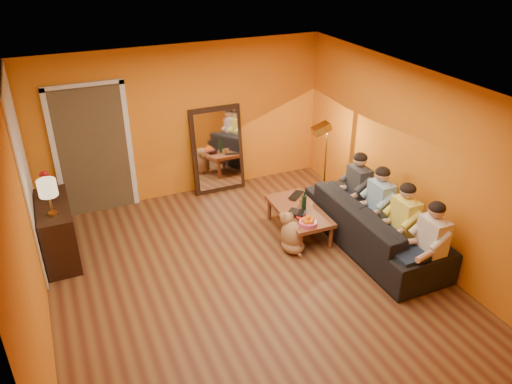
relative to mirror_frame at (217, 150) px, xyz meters
name	(u,v)px	position (x,y,z in m)	size (l,w,h in m)	color
room_shell	(235,181)	(-0.55, -2.26, 0.54)	(5.00, 5.50, 2.60)	brown
white_accent	(25,172)	(-3.04, -0.88, 0.54)	(0.02, 1.90, 2.58)	white
doorway_recess	(92,149)	(-2.05, 0.20, 0.29)	(1.06, 0.30, 2.10)	#3F2D19
door_jamb_left	(55,157)	(-2.62, 0.08, 0.29)	(0.08, 0.06, 2.20)	white
door_jamb_right	(129,146)	(-1.48, 0.08, 0.29)	(0.08, 0.06, 2.20)	white
door_header	(82,85)	(-2.05, 0.08, 1.36)	(1.22, 0.06, 0.08)	white
mirror_frame	(217,150)	(0.00, 0.00, 0.00)	(0.92, 0.06, 1.52)	black
mirror_glass	(218,151)	(0.00, -0.04, 0.00)	(0.78, 0.02, 1.36)	white
sideboard	(57,231)	(-2.79, -1.08, -0.34)	(0.44, 1.18, 0.85)	black
table_lamp	(50,198)	(-2.79, -1.38, 0.34)	(0.24, 0.24, 0.51)	beige
sofa	(374,225)	(1.45, -2.66, -0.40)	(0.96, 2.46, 0.72)	black
coffee_table	(299,221)	(0.62, -1.90, -0.55)	(0.62, 1.22, 0.42)	brown
floor_lamp	(325,165)	(1.44, -1.25, -0.04)	(0.30, 0.24, 1.44)	gold
dog	(292,232)	(0.31, -2.27, -0.46)	(0.32, 0.50, 0.59)	#AF6F4F
person_far_left	(431,244)	(1.58, -3.66, -0.15)	(0.70, 0.44, 1.22)	beige
person_mid_left	(404,223)	(1.58, -3.11, -0.15)	(0.70, 0.44, 1.22)	#ECDD4E
person_mid_right	(379,205)	(1.58, -2.56, -0.15)	(0.70, 0.44, 1.22)	#87AED1
person_far_right	(358,189)	(1.58, -2.01, -0.15)	(0.70, 0.44, 1.22)	#2E2F33
fruit_bowl	(308,220)	(0.52, -2.35, -0.26)	(0.26, 0.26, 0.16)	#E35081
wine_bottle	(304,201)	(0.67, -1.95, -0.18)	(0.07, 0.07, 0.31)	black
tumbler	(303,201)	(0.74, -1.78, -0.29)	(0.11, 0.11, 0.10)	#B27F3F
laptop	(299,196)	(0.80, -1.55, -0.33)	(0.34, 0.22, 0.03)	black
book_lower	(295,217)	(0.44, -2.10, -0.33)	(0.17, 0.23, 0.02)	black
book_mid	(295,216)	(0.45, -2.09, -0.31)	(0.16, 0.22, 0.02)	#B51514
book_upper	(295,215)	(0.44, -2.11, -0.29)	(0.19, 0.25, 0.02)	black
vase	(49,190)	(-2.79, -0.83, 0.19)	(0.19, 0.19, 0.20)	black
flowers	(46,176)	(-2.79, -0.83, 0.42)	(0.17, 0.17, 0.42)	#B51514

